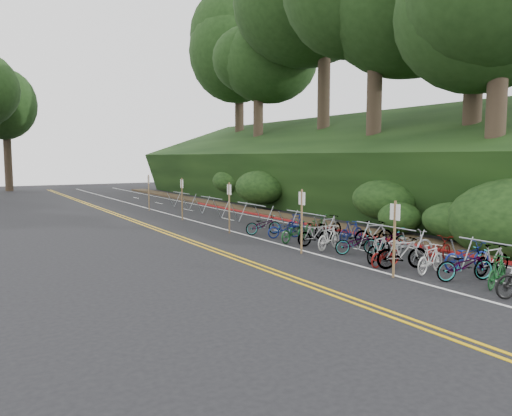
{
  "coord_description": "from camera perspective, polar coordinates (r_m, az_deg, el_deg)",
  "views": [
    {
      "loc": [
        -10.7,
        -10.5,
        3.75
      ],
      "look_at": [
        1.46,
        9.88,
        1.3
      ],
      "focal_mm": 35.0,
      "sensor_mm": 36.0,
      "label": 1
    }
  ],
  "objects": [
    {
      "name": "signpost_near",
      "position": [
        16.01,
        15.54,
        -2.86
      ],
      "size": [
        0.08,
        0.4,
        2.4
      ],
      "color": "brown",
      "rests_on": "ground"
    },
    {
      "name": "bike_front",
      "position": [
        17.74,
        14.57,
        -5.17
      ],
      "size": [
        0.76,
        1.61,
        0.81
      ],
      "primitive_type": "imported",
      "rotation": [
        0.0,
        0.0,
        1.72
      ],
      "color": "maroon",
      "rests_on": "ground"
    },
    {
      "name": "embankment",
      "position": [
        37.86,
        7.89,
        4.05
      ],
      "size": [
        14.3,
        48.14,
        9.11
      ],
      "color": "black",
      "rests_on": "ground"
    },
    {
      "name": "road_markings",
      "position": [
        23.8,
        -1.97,
        -3.16
      ],
      "size": [
        7.47,
        80.0,
        0.01
      ],
      "color": "gold",
      "rests_on": "ground"
    },
    {
      "name": "red_curb",
      "position": [
        28.09,
        5.23,
        -1.7
      ],
      "size": [
        0.25,
        28.0,
        0.1
      ],
      "primitive_type": "cube",
      "color": "maroon",
      "rests_on": "ground"
    },
    {
      "name": "bike_valet",
      "position": [
        19.59,
        14.23,
        -3.87
      ],
      "size": [
        3.44,
        14.72,
        1.09
      ],
      "color": "black",
      "rests_on": "ground"
    },
    {
      "name": "bike_rack_front",
      "position": [
        16.77,
        26.51,
        -4.71
      ],
      "size": [
        1.13,
        3.15,
        1.15
      ],
      "color": "gray",
      "rests_on": "ground"
    },
    {
      "name": "ground",
      "position": [
        15.45,
        14.43,
        -8.34
      ],
      "size": [
        120.0,
        120.0,
        0.0
      ],
      "primitive_type": "plane",
      "color": "black",
      "rests_on": "ground"
    },
    {
      "name": "tree_cluster",
      "position": [
        39.54,
        1.39,
        19.53
      ],
      "size": [
        33.93,
        55.28,
        21.05
      ],
      "color": "#2D2319",
      "rests_on": "ground"
    },
    {
      "name": "bike_racks_rest",
      "position": [
        27.36,
        -0.57,
        -0.18
      ],
      "size": [
        1.14,
        23.0,
        1.17
      ],
      "color": "gray",
      "rests_on": "ground"
    },
    {
      "name": "signposts_rest",
      "position": [
        27.08,
        -6.03,
        0.95
      ],
      "size": [
        0.08,
        18.4,
        2.5
      ],
      "color": "brown",
      "rests_on": "ground"
    }
  ]
}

